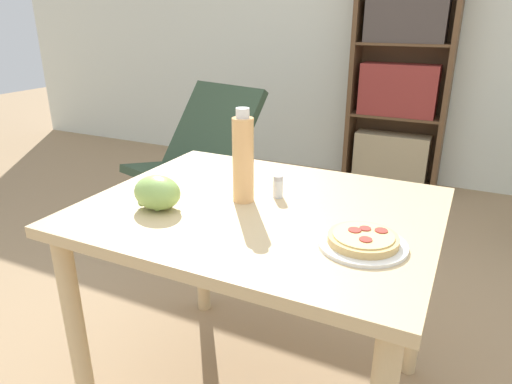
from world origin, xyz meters
The scene contains 9 objects.
ground_plane centered at (0.00, 0.00, 0.00)m, with size 14.00×14.00×0.00m, color #9E7F5B.
wall_back centered at (0.00, 2.62, 1.30)m, with size 8.00×0.05×2.60m.
dining_table centered at (0.08, -0.06, 0.65)m, with size 1.06×0.85×0.76m.
pizza_on_plate centered at (0.43, -0.19, 0.77)m, with size 0.23×0.23×0.04m.
grape_bunch centered at (-0.19, -0.22, 0.81)m, with size 0.15×0.12×0.10m.
drink_bottle centered at (0.02, -0.05, 0.90)m, with size 0.07×0.07×0.30m.
salt_shaker centered at (0.10, 0.03, 0.80)m, with size 0.03×0.03×0.07m.
lounge_chair_near centered at (-0.96, 1.14, 0.29)m, with size 0.79×0.90×0.88m.
bookshelf centered at (0.07, 2.46, 0.79)m, with size 0.74×0.27×1.68m.
Camera 1 is at (0.64, -1.24, 1.31)m, focal length 32.00 mm.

